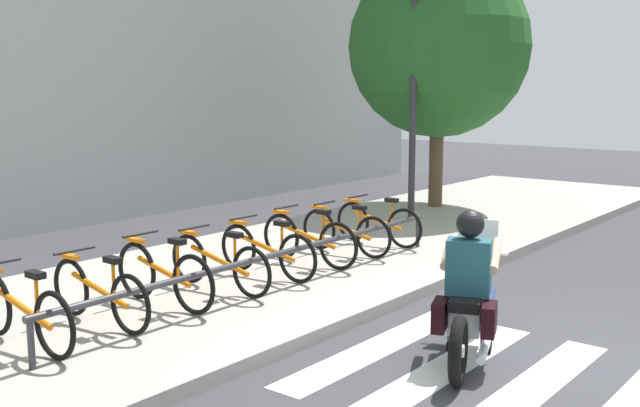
% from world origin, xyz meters
% --- Properties ---
extents(ground_plane, '(48.00, 48.00, 0.00)m').
position_xyz_m(ground_plane, '(0.00, 0.00, 0.00)').
color(ground_plane, '#38383D').
extents(sidewalk, '(24.00, 4.40, 0.15)m').
position_xyz_m(sidewalk, '(0.00, 4.33, 0.07)').
color(sidewalk, '#A8A399').
rests_on(sidewalk, ground).
extents(crosswalk_stripe_2, '(2.80, 0.40, 0.01)m').
position_xyz_m(crosswalk_stripe_2, '(-0.78, 0.00, 0.00)').
color(crosswalk_stripe_2, white).
rests_on(crosswalk_stripe_2, ground).
extents(crosswalk_stripe_3, '(2.80, 0.40, 0.01)m').
position_xyz_m(crosswalk_stripe_3, '(-0.78, 0.80, 0.00)').
color(crosswalk_stripe_3, white).
rests_on(crosswalk_stripe_3, ground).
extents(crosswalk_stripe_4, '(2.80, 0.40, 0.01)m').
position_xyz_m(crosswalk_stripe_4, '(-0.78, 1.60, 0.00)').
color(crosswalk_stripe_4, white).
rests_on(crosswalk_stripe_4, ground).
extents(motorcycle, '(2.06, 0.97, 1.21)m').
position_xyz_m(motorcycle, '(-0.36, 0.81, 0.46)').
color(motorcycle, black).
rests_on(motorcycle, ground).
extents(rider, '(0.75, 0.68, 1.43)m').
position_xyz_m(rider, '(-0.43, 0.78, 0.82)').
color(rider, '#1E4C59').
rests_on(rider, ground).
extents(bicycle_0, '(0.48, 1.68, 0.76)m').
position_xyz_m(bicycle_0, '(-3.13, 3.94, 0.50)').
color(bicycle_0, black).
rests_on(bicycle_0, sidewalk).
extents(bicycle_1, '(0.48, 1.62, 0.74)m').
position_xyz_m(bicycle_1, '(-2.29, 3.94, 0.49)').
color(bicycle_1, black).
rests_on(bicycle_1, sidewalk).
extents(bicycle_2, '(0.48, 1.61, 0.79)m').
position_xyz_m(bicycle_2, '(-1.46, 3.94, 0.51)').
color(bicycle_2, black).
rests_on(bicycle_2, sidewalk).
extents(bicycle_3, '(0.48, 1.67, 0.74)m').
position_xyz_m(bicycle_3, '(-0.63, 3.94, 0.49)').
color(bicycle_3, black).
rests_on(bicycle_3, sidewalk).
extents(bicycle_4, '(0.48, 1.64, 0.75)m').
position_xyz_m(bicycle_4, '(0.20, 3.94, 0.49)').
color(bicycle_4, black).
rests_on(bicycle_4, sidewalk).
extents(bicycle_5, '(0.48, 1.65, 0.78)m').
position_xyz_m(bicycle_5, '(1.04, 3.94, 0.51)').
color(bicycle_5, black).
rests_on(bicycle_5, sidewalk).
extents(bicycle_6, '(0.48, 1.58, 0.73)m').
position_xyz_m(bicycle_6, '(1.87, 3.94, 0.49)').
color(bicycle_6, black).
rests_on(bicycle_6, sidewalk).
extents(bicycle_7, '(0.48, 1.56, 0.74)m').
position_xyz_m(bicycle_7, '(2.70, 3.94, 0.49)').
color(bicycle_7, black).
rests_on(bicycle_7, sidewalk).
extents(bike_rack, '(6.43, 0.07, 0.49)m').
position_xyz_m(bike_rack, '(-0.21, 3.38, 0.58)').
color(bike_rack, '#333338').
rests_on(bike_rack, sidewalk).
extents(street_lamp, '(0.28, 0.28, 4.71)m').
position_xyz_m(street_lamp, '(4.95, 4.73, 2.82)').
color(street_lamp, '#2D2D33').
rests_on(street_lamp, ground).
extents(tree_near_rack, '(3.56, 3.56, 5.09)m').
position_xyz_m(tree_near_rack, '(6.51, 5.13, 3.30)').
color(tree_near_rack, brown).
rests_on(tree_near_rack, ground).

